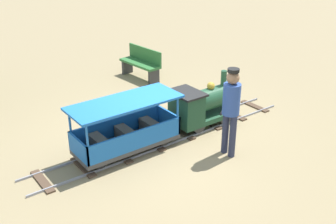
{
  "coord_description": "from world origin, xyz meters",
  "views": [
    {
      "loc": [
        5.54,
        -3.94,
        3.74
      ],
      "look_at": [
        0.0,
        0.19,
        0.55
      ],
      "focal_mm": 43.06,
      "sensor_mm": 36.0,
      "label": 1
    }
  ],
  "objects_px": {
    "locomotive": "(201,105)",
    "conductor_person": "(231,106)",
    "passenger_car": "(126,131)",
    "park_bench": "(141,63)"
  },
  "relations": [
    {
      "from": "passenger_car",
      "to": "park_bench",
      "type": "distance_m",
      "value": 3.96
    },
    {
      "from": "passenger_car",
      "to": "park_bench",
      "type": "bearing_deg",
      "value": 142.87
    },
    {
      "from": "passenger_car",
      "to": "conductor_person",
      "type": "xyz_separation_m",
      "value": [
        1.14,
        1.42,
        0.53
      ]
    },
    {
      "from": "locomotive",
      "to": "conductor_person",
      "type": "bearing_deg",
      "value": -16.44
    },
    {
      "from": "locomotive",
      "to": "passenger_car",
      "type": "xyz_separation_m",
      "value": [
        0.0,
        -1.76,
        -0.06
      ]
    },
    {
      "from": "park_bench",
      "to": "passenger_car",
      "type": "bearing_deg",
      "value": -37.13
    },
    {
      "from": "locomotive",
      "to": "passenger_car",
      "type": "relative_size",
      "value": 0.72
    },
    {
      "from": "locomotive",
      "to": "passenger_car",
      "type": "distance_m",
      "value": 1.76
    },
    {
      "from": "locomotive",
      "to": "passenger_car",
      "type": "height_order",
      "value": "locomotive"
    },
    {
      "from": "passenger_car",
      "to": "conductor_person",
      "type": "height_order",
      "value": "conductor_person"
    }
  ]
}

